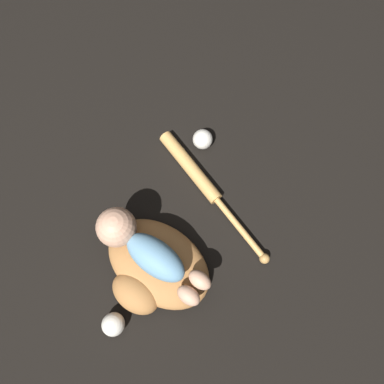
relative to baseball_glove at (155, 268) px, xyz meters
name	(u,v)px	position (x,y,z in m)	size (l,w,h in m)	color
ground_plane	(147,274)	(0.02, 0.02, -0.05)	(6.00, 6.00, 0.00)	black
baseball_glove	(155,268)	(0.00, 0.00, 0.00)	(0.35, 0.29, 0.10)	#A8703D
baby_figure	(141,246)	(0.05, -0.02, 0.10)	(0.37, 0.13, 0.12)	#6693B2
baseball_bat	(200,179)	(0.04, -0.33, -0.03)	(0.53, 0.23, 0.05)	tan
baseball	(203,139)	(0.11, -0.45, -0.01)	(0.07, 0.07, 0.07)	silver
baseball_spare	(113,324)	(0.01, 0.20, -0.02)	(0.07, 0.07, 0.07)	silver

